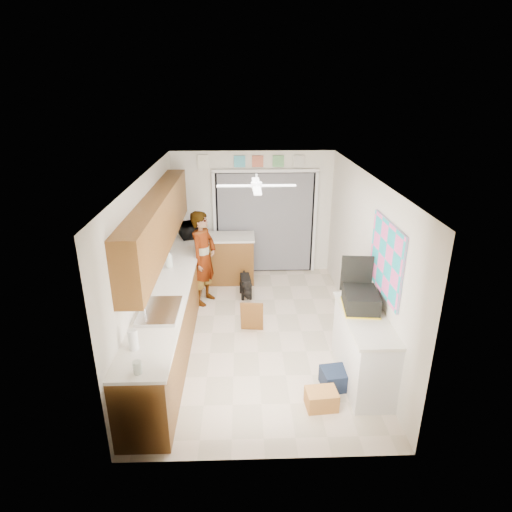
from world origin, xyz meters
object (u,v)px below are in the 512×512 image
object	(u,v)px
cardboard_box	(321,399)
navy_crate	(337,378)
dog	(246,285)
microwave	(189,230)
suitcase	(361,300)
soap_bottle	(169,258)
man	(203,258)
paper_towel_roll	(133,339)

from	to	relation	value
cardboard_box	navy_crate	bearing A→B (deg)	54.28
dog	microwave	bearing A→B (deg)	140.14
cardboard_box	suitcase	bearing A→B (deg)	51.99
cardboard_box	navy_crate	world-z (taller)	navy_crate
soap_bottle	man	distance (m)	0.81
man	dog	world-z (taller)	man
paper_towel_roll	dog	xyz separation A→B (m)	(1.26, 3.08, -0.83)
paper_towel_roll	microwave	bearing A→B (deg)	87.27
suitcase	paper_towel_roll	bearing A→B (deg)	-157.12
microwave	navy_crate	xyz separation A→B (m)	(2.25, -3.34, -0.95)
cardboard_box	man	size ratio (longest dim) A/B	0.22
cardboard_box	paper_towel_roll	bearing A→B (deg)	-177.86
dog	suitcase	bearing A→B (deg)	-62.37
soap_bottle	navy_crate	xyz separation A→B (m)	(2.39, -1.85, -0.97)
soap_bottle	cardboard_box	xyz separation A→B (m)	(2.12, -2.23, -0.97)
navy_crate	microwave	bearing A→B (deg)	123.88
microwave	navy_crate	size ratio (longest dim) A/B	1.18
cardboard_box	microwave	bearing A→B (deg)	117.88
soap_bottle	dog	world-z (taller)	soap_bottle
soap_bottle	navy_crate	size ratio (longest dim) A/B	0.75
paper_towel_roll	dog	size ratio (longest dim) A/B	0.41
soap_bottle	paper_towel_roll	distance (m)	2.31
microwave	suitcase	xyz separation A→B (m)	(2.57, -2.97, -0.01)
navy_crate	man	size ratio (longest dim) A/B	0.24
microwave	soap_bottle	distance (m)	1.50
paper_towel_roll	navy_crate	size ratio (longest dim) A/B	0.59
soap_bottle	cardboard_box	world-z (taller)	soap_bottle
microwave	dog	size ratio (longest dim) A/B	0.82
soap_bottle	man	world-z (taller)	man
soap_bottle	paper_towel_roll	bearing A→B (deg)	-90.93
man	soap_bottle	bearing A→B (deg)	165.10
suitcase	navy_crate	distance (m)	1.06
microwave	navy_crate	distance (m)	4.14
microwave	suitcase	bearing A→B (deg)	-158.98
cardboard_box	dog	xyz separation A→B (m)	(-0.89, 3.00, 0.11)
navy_crate	dog	distance (m)	2.87
cardboard_box	navy_crate	distance (m)	0.47
suitcase	man	distance (m)	3.04
microwave	man	bearing A→B (deg)	-178.89
paper_towel_roll	cardboard_box	world-z (taller)	paper_towel_roll
microwave	cardboard_box	size ratio (longest dim) A/B	1.26
navy_crate	cardboard_box	bearing A→B (deg)	-125.72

